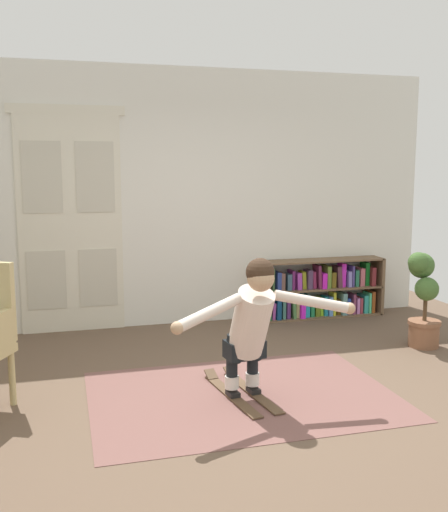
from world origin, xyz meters
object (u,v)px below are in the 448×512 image
person_skier (252,319)px  bookshelf (321,291)px  potted_plant (423,298)px  skis_pair (240,391)px

person_skier → bookshelf: bearing=54.8°
potted_plant → skis_pair: 2.31m
skis_pair → person_skier: size_ratio=0.67×
skis_pair → person_skier: bearing=-81.9°
skis_pair → potted_plant: bearing=19.0°
potted_plant → skis_pair: size_ratio=0.98×
potted_plant → person_skier: size_ratio=0.66×
potted_plant → skis_pair: bearing=-161.0°
skis_pair → person_skier: (0.03, -0.20, 0.64)m
potted_plant → person_skier: (-2.11, -0.93, 0.16)m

